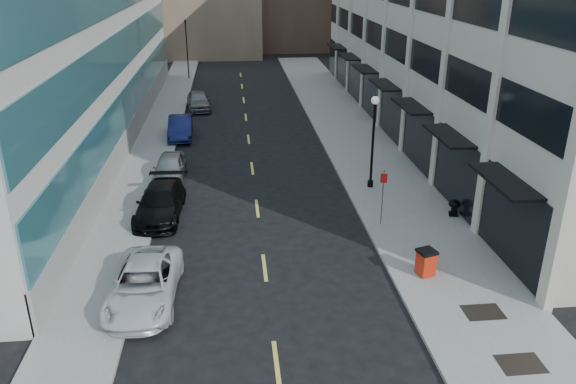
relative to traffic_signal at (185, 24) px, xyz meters
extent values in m
cube|color=gray|center=(13.00, -28.00, -5.64)|extent=(5.00, 80.00, 0.15)
cube|color=gray|center=(-1.00, -28.00, -5.64)|extent=(3.00, 80.00, 0.15)
cube|color=beige|center=(22.50, -21.00, 3.28)|extent=(14.00, 46.00, 18.00)
cube|color=black|center=(15.52, -21.00, -3.72)|extent=(0.18, 46.00, 3.60)
cube|color=black|center=(15.53, -21.00, 0.78)|extent=(0.12, 46.00, 1.80)
cube|color=beige|center=(15.50, -38.00, 3.28)|extent=(0.35, 0.60, 18.00)
cube|color=beige|center=(15.50, -32.00, 3.28)|extent=(0.35, 0.60, 18.00)
cube|color=beige|center=(15.50, -26.00, 3.28)|extent=(0.35, 0.60, 18.00)
cube|color=beige|center=(15.50, -20.00, 3.28)|extent=(0.35, 0.60, 18.00)
cube|color=black|center=(14.85, -41.00, -1.82)|extent=(1.30, 4.00, 0.12)
cube|color=black|center=(14.85, -35.00, -1.82)|extent=(1.30, 4.00, 0.12)
cube|color=black|center=(14.85, -29.00, -1.82)|extent=(1.30, 4.00, 0.12)
cube|color=black|center=(14.85, -23.00, -1.82)|extent=(1.30, 4.00, 0.12)
cube|color=black|center=(14.85, -17.00, -1.82)|extent=(1.30, 4.00, 0.12)
cube|color=black|center=(14.85, -11.00, -1.82)|extent=(1.30, 4.00, 0.12)
cube|color=black|center=(14.85, -5.00, -1.82)|extent=(1.30, 4.00, 0.12)
cube|color=gray|center=(-2.46, -21.00, -4.82)|extent=(0.20, 46.00, 1.80)
cube|color=#34747A|center=(-2.47, -21.00, -2.72)|extent=(0.14, 45.60, 2.40)
cube|color=#34747A|center=(-2.47, -21.00, 0.78)|extent=(0.14, 45.60, 2.40)
cube|color=black|center=(13.10, -47.00, -5.56)|extent=(1.40, 1.00, 0.01)
cube|color=black|center=(13.10, -44.20, -5.56)|extent=(1.40, 1.00, 0.01)
cube|color=#D8CC4C|center=(5.50, -46.00, -5.71)|extent=(0.15, 2.20, 0.01)
cube|color=#D8CC4C|center=(5.50, -40.00, -5.71)|extent=(0.15, 2.20, 0.01)
cube|color=#D8CC4C|center=(5.50, -34.00, -5.71)|extent=(0.15, 2.20, 0.01)
cube|color=#D8CC4C|center=(5.50, -28.00, -5.71)|extent=(0.15, 2.20, 0.01)
cube|color=#D8CC4C|center=(5.50, -22.00, -5.71)|extent=(0.15, 2.20, 0.01)
cube|color=#D8CC4C|center=(5.50, -16.00, -5.71)|extent=(0.15, 2.20, 0.01)
cube|color=#D8CC4C|center=(5.50, -10.00, -5.71)|extent=(0.15, 2.20, 0.01)
cube|color=#D8CC4C|center=(5.50, -4.00, -5.71)|extent=(0.15, 2.20, 0.01)
cube|color=#D8CC4C|center=(5.50, 2.00, -5.71)|extent=(0.15, 2.20, 0.01)
cylinder|color=black|center=(0.00, 0.00, -2.72)|extent=(0.12, 0.12, 6.00)
imported|color=black|center=(0.00, 0.00, 0.27)|extent=(0.66, 0.66, 1.98)
imported|color=silver|center=(0.90, -42.00, -4.99)|extent=(2.60, 5.33, 1.46)
imported|color=black|center=(0.70, -34.47, -4.96)|extent=(2.37, 5.30, 1.51)
imported|color=gray|center=(0.70, -29.37, -4.99)|extent=(1.84, 4.34, 1.46)
imported|color=#141A4D|center=(0.70, -21.12, -4.96)|extent=(1.76, 4.67, 1.52)
imported|color=slate|center=(1.61, -13.00, -4.95)|extent=(2.35, 4.71, 1.54)
cube|color=red|center=(11.85, -41.46, -5.03)|extent=(0.75, 0.75, 0.97)
cube|color=black|center=(11.85, -41.46, -4.52)|extent=(0.84, 0.84, 0.12)
cylinder|color=black|center=(11.66, -41.14, -5.46)|extent=(0.06, 0.21, 0.21)
cylinder|color=black|center=(12.05, -41.14, -5.46)|extent=(0.06, 0.21, 0.21)
cylinder|color=black|center=(11.90, -32.00, -5.39)|extent=(0.32, 0.32, 0.35)
cylinder|color=black|center=(11.90, -32.00, -3.11)|extent=(0.14, 0.14, 4.53)
sphere|color=silver|center=(11.90, -32.00, -0.69)|extent=(0.43, 0.43, 0.43)
cone|color=black|center=(11.90, -32.00, -0.45)|extent=(0.12, 0.12, 0.18)
cylinder|color=slate|center=(11.27, -36.73, -4.19)|extent=(0.05, 0.05, 2.75)
cube|color=#A9120B|center=(11.27, -36.75, -3.22)|extent=(0.32, 0.11, 0.44)
cube|color=black|center=(15.10, -36.12, -5.50)|extent=(0.55, 0.55, 0.13)
cylinder|color=black|center=(15.10, -36.12, -5.25)|extent=(0.27, 0.27, 0.42)
ellipsoid|color=black|center=(15.10, -36.12, -4.96)|extent=(0.59, 0.59, 0.41)
camera|label=1|loc=(4.41, -60.31, 6.17)|focal=35.00mm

